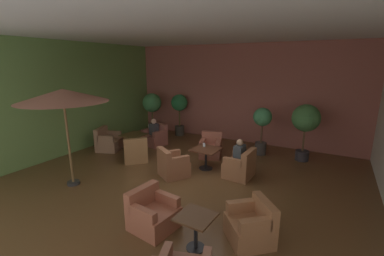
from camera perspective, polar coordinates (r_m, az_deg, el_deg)
name	(u,v)px	position (r m, az deg, el deg)	size (l,w,h in m)	color
ground_plane	(184,180)	(7.44, -1.69, -11.25)	(9.57, 8.83, 0.02)	brown
wall_back_brick	(239,94)	(10.78, 10.32, 7.40)	(9.57, 0.08, 3.91)	#A85C4F
wall_left_accent	(67,99)	(10.10, -25.70, 5.79)	(0.08, 8.83, 3.91)	#6B934A
ceiling_slab	(183,30)	(6.77, -1.95, 20.62)	(9.57, 8.83, 0.06)	silver
cafe_table_front_left	(206,153)	(7.96, 3.09, -5.51)	(0.81, 0.81, 0.65)	black
armchair_front_left_north	(173,166)	(7.54, -4.26, -8.21)	(1.01, 1.01, 0.84)	#965B3C
armchair_front_left_east	(240,167)	(7.58, 10.50, -8.34)	(0.78, 0.84, 0.83)	#9C633F
armchair_front_left_south	(211,148)	(9.08, 4.15, -4.33)	(0.91, 0.96, 0.83)	#A15742
cafe_table_front_right	(134,138)	(9.74, -12.63, -2.13)	(0.79, 0.79, 0.65)	black
armchair_front_right_north	(136,152)	(8.82, -12.26, -5.14)	(1.05, 1.05, 0.84)	#95653B
armchair_front_right_east	(155,137)	(10.40, -8.11, -2.03)	(0.94, 0.86, 0.84)	#A0584A
armchair_front_right_south	(108,142)	(10.19, -17.95, -2.92)	(0.99, 1.01, 0.85)	#93684B
cafe_table_mid_center	(196,224)	(4.76, 0.83, -20.30)	(0.64, 0.64, 0.65)	black
armchair_mid_center_east	(251,226)	(5.16, 12.85, -20.19)	(1.05, 1.06, 0.78)	#A1663F
armchair_mid_center_south	(152,214)	(5.43, -8.66, -18.12)	(0.89, 0.89, 0.79)	#A2573D
patio_umbrella_tall_red	(63,96)	(7.22, -26.47, 6.27)	(2.18, 2.18, 2.56)	#2D2D2D
potted_tree_left_corner	(306,121)	(9.17, 23.67, 1.37)	(0.89, 0.89, 1.89)	#342E32
potted_tree_mid_left	(152,106)	(11.88, -8.76, 4.81)	(0.85, 0.85, 1.86)	silver
potted_tree_mid_right	(262,124)	(9.36, 15.13, 0.92)	(0.64, 0.64, 1.68)	#3A3432
potted_tree_right_corner	(179,107)	(11.51, -2.79, 4.57)	(0.73, 0.73, 1.84)	#3C382F
patron_blue_shirt	(239,152)	(7.44, 10.38, -5.23)	(0.26, 0.40, 0.67)	#353C40
patron_by_window	(154,128)	(10.27, -8.36, 0.04)	(0.36, 0.31, 0.65)	#38383C
iced_drink_cup	(204,145)	(8.09, 2.67, -3.73)	(0.08, 0.08, 0.11)	silver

